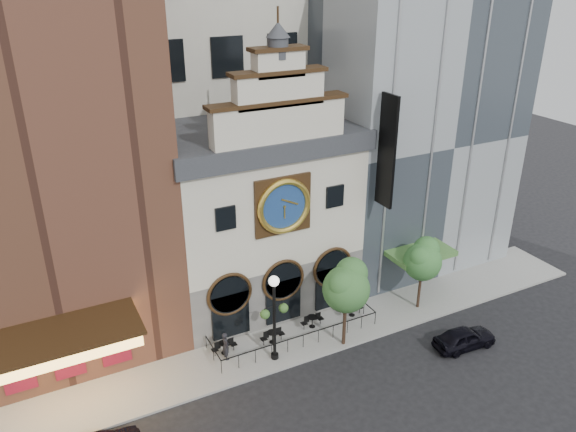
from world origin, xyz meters
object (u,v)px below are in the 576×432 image
(bistro_3, at_px, (352,309))
(tree_left, at_px, (347,285))
(pedestrian, at_px, (226,346))
(lamppost, at_px, (274,309))
(bistro_2, at_px, (312,321))
(car_right, at_px, (464,338))
(bistro_1, at_px, (272,336))
(bistro_0, at_px, (224,347))
(tree_right, at_px, (423,259))

(bistro_3, distance_m, tree_left, 4.79)
(pedestrian, distance_m, lamppost, 3.86)
(bistro_2, distance_m, car_right, 9.43)
(car_right, height_order, lamppost, lamppost)
(bistro_2, xyz_separation_m, bistro_3, (2.99, -0.08, 0.00))
(bistro_2, bearing_deg, pedestrian, -175.94)
(bistro_3, relative_size, car_right, 0.40)
(bistro_1, distance_m, bistro_3, 5.97)
(bistro_1, distance_m, pedestrian, 3.15)
(lamppost, bearing_deg, bistro_0, 140.60)
(bistro_2, distance_m, tree_left, 4.46)
(bistro_0, relative_size, bistro_3, 1.00)
(bistro_0, bearing_deg, tree_left, -19.16)
(bistro_0, xyz_separation_m, lamppost, (2.50, -1.78, 3.00))
(bistro_0, height_order, tree_right, tree_right)
(bistro_0, height_order, tree_left, tree_left)
(car_right, distance_m, tree_right, 5.63)
(bistro_0, distance_m, tree_left, 8.21)
(bistro_0, xyz_separation_m, tree_left, (6.94, -2.41, 3.68))
(tree_right, bearing_deg, pedestrian, 176.71)
(bistro_3, bearing_deg, bistro_0, 179.12)
(bistro_1, height_order, pedestrian, pedestrian)
(tree_right, bearing_deg, bistro_0, 174.64)
(bistro_2, bearing_deg, tree_left, -68.50)
(bistro_0, distance_m, bistro_2, 6.01)
(bistro_3, relative_size, tree_left, 0.28)
(car_right, height_order, tree_right, tree_right)
(tree_left, bearing_deg, lamppost, 171.98)
(bistro_0, xyz_separation_m, pedestrian, (-0.08, -0.49, 0.43))
(bistro_3, relative_size, tree_right, 0.31)
(bistro_1, bearing_deg, bistro_3, 2.08)
(bistro_3, height_order, tree_left, tree_left)
(tree_left, bearing_deg, car_right, -28.59)
(bistro_2, xyz_separation_m, tree_right, (7.59, -1.22, 3.24))
(car_right, relative_size, pedestrian, 2.21)
(bistro_0, bearing_deg, car_right, -23.88)
(bistro_0, relative_size, tree_left, 0.28)
(bistro_0, relative_size, tree_right, 0.31)
(pedestrian, bearing_deg, bistro_3, -89.81)
(lamppost, bearing_deg, bistro_2, 22.34)
(bistro_3, relative_size, pedestrian, 0.88)
(pedestrian, relative_size, lamppost, 0.32)
(bistro_2, xyz_separation_m, pedestrian, (-6.09, -0.43, 0.43))
(bistro_1, relative_size, bistro_2, 1.00)
(car_right, xyz_separation_m, pedestrian, (-13.47, 5.44, 0.37))
(bistro_3, xyz_separation_m, car_right, (4.39, -5.79, 0.06))
(lamppost, bearing_deg, tree_left, -11.86)
(bistro_1, distance_m, tree_right, 11.10)
(lamppost, bearing_deg, bistro_1, 65.61)
(bistro_0, relative_size, lamppost, 0.28)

